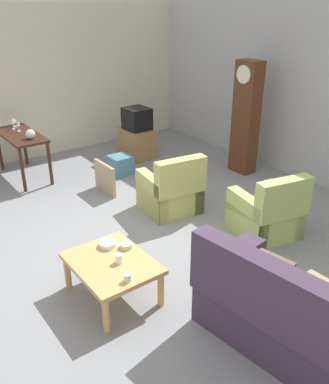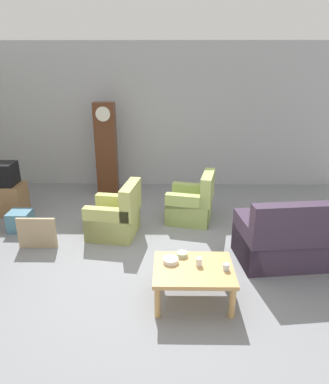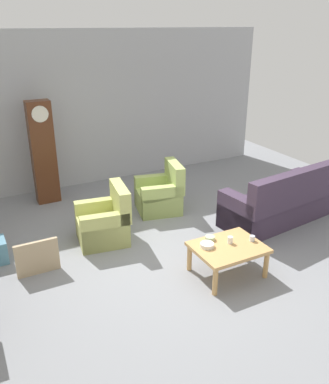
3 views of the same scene
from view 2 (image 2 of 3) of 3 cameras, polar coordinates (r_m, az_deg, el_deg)
ground_plane at (r=5.14m, az=-1.91°, el=-11.68°), size 10.40×10.40×0.00m
garage_door_wall at (r=8.03m, az=-0.87°, el=12.37°), size 8.40×0.16×3.20m
couch_floral at (r=5.46m, az=23.32°, el=-7.17°), size 2.19×1.11×1.04m
armchair_olive_near at (r=5.85m, az=-8.07°, el=-4.27°), size 0.89×0.87×0.92m
armchair_olive_far at (r=6.34m, az=4.61°, el=-2.09°), size 0.93×0.91×0.92m
coffee_table_wood at (r=4.26m, az=4.82°, el=-13.12°), size 0.96×0.76×0.45m
grandfather_clock at (r=7.60m, az=-9.62°, el=7.02°), size 0.44×0.30×1.99m
tv_stand_cabinet at (r=7.31m, az=-24.72°, el=-0.99°), size 0.68×0.52×0.58m
tv_crt at (r=7.16m, az=-25.30°, el=2.73°), size 0.48×0.44×0.42m
framed_picture_leaning at (r=5.76m, az=-20.38°, el=-6.40°), size 0.60×0.05×0.51m
storage_box_blue at (r=6.50m, az=-22.76°, el=-4.42°), size 0.37×0.37×0.35m
cup_white_porcelain at (r=4.24m, az=5.72°, el=-11.44°), size 0.08×0.08×0.10m
cup_blue_rimmed at (r=4.21m, az=10.17°, el=-12.14°), size 0.07×0.07×0.08m
bowl_white_stacked at (r=4.29m, az=1.01°, el=-11.26°), size 0.19×0.19×0.06m
bowl_shallow_green at (r=4.42m, az=2.93°, el=-10.27°), size 0.14×0.14×0.05m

